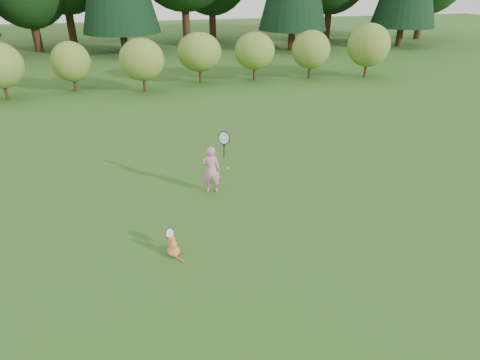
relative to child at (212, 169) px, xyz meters
name	(u,v)px	position (x,y,z in m)	size (l,w,h in m)	color
ground	(240,224)	(0.31, -1.68, -0.66)	(100.00, 100.00, 0.00)	#264B15
shrub_row	(174,60)	(0.31, 11.32, 0.74)	(28.00, 3.00, 2.80)	olive
child	(212,169)	(0.00, 0.00, 0.00)	(0.72, 0.46, 1.88)	pink
cat	(173,245)	(-1.26, -2.42, -0.43)	(0.36, 0.64, 0.59)	#BC6524
tennis_ball	(228,168)	(0.37, -0.25, 0.08)	(0.06, 0.06, 0.06)	#B9C417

